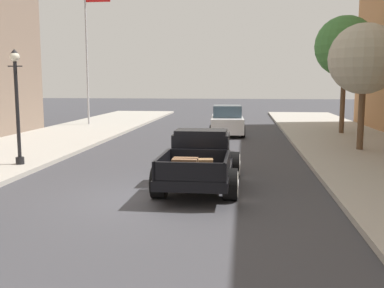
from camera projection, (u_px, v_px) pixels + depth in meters
ground_plane at (154, 199)px, 11.33m from camera, size 140.00×140.00×0.00m
hotrod_truck_black at (201, 159)px, 12.77m from camera, size 2.22×4.96×1.58m
car_background_white at (227, 121)px, 25.04m from camera, size 2.03×4.38×1.65m
street_lamp_near at (17, 98)px, 14.98m from camera, size 0.50×0.32×3.85m
flagpole at (90, 38)px, 29.05m from camera, size 1.74×0.16×9.16m
street_tree_second at (364, 59)px, 18.16m from camera, size 2.86×2.86×5.14m
street_tree_third at (345, 46)px, 24.12m from camera, size 3.24×3.24×6.31m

